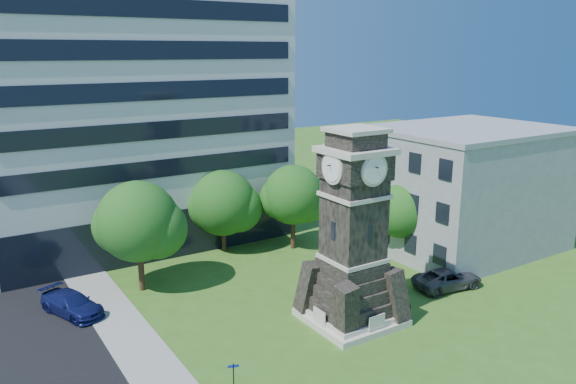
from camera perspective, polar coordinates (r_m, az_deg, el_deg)
ground at (r=33.64m, az=4.44°, el=-15.39°), size 160.00×160.00×0.00m
sidewalk at (r=33.78m, az=-14.58°, el=-15.65°), size 3.00×70.00×0.06m
clock_tower at (r=34.60m, az=6.62°, el=-4.97°), size 5.40×5.40×12.22m
office_tall at (r=51.28m, az=-16.21°, el=11.00°), size 26.20×15.11×28.60m
office_low at (r=50.31m, az=17.43°, el=0.45°), size 15.20×12.20×10.40m
car_street_north at (r=39.44m, az=-21.11°, el=-10.55°), size 3.74×5.32×1.43m
car_east_lot at (r=42.25m, az=15.91°, el=-8.45°), size 5.39×3.05×1.42m
park_bench at (r=36.96m, az=10.82°, el=-11.76°), size 2.06×0.55×1.07m
street_sign at (r=28.23m, az=-5.55°, el=-18.42°), size 0.54×0.05×2.23m
tree_nw at (r=40.29m, az=-14.88°, el=-3.15°), size 6.24×5.67×7.95m
tree_nc at (r=47.27m, az=-6.54°, el=-1.28°), size 6.08×5.52×6.98m
tree_ne at (r=47.41m, az=0.59°, el=-0.49°), size 5.59×5.08×7.31m
tree_east at (r=45.57m, az=11.50°, el=-2.10°), size 4.76×4.32×6.36m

